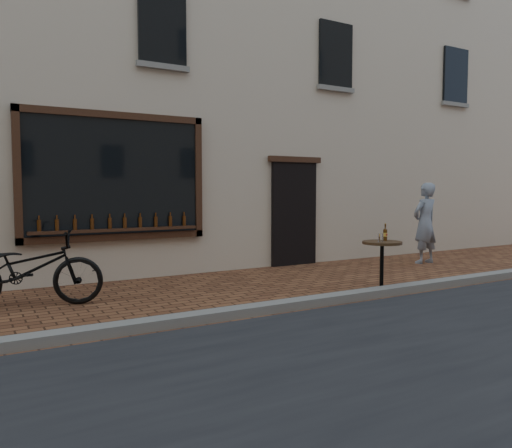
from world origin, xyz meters
TOP-DOWN VIEW (x-y plane):
  - ground at (0.00, 0.00)m, footprint 90.00×90.00m
  - kerb at (0.00, 0.20)m, footprint 90.00×0.25m
  - shop_building at (0.00, 6.50)m, footprint 28.00×6.20m
  - cargo_bicycle at (-3.52, 2.16)m, footprint 2.43×1.24m
  - bistro_table at (1.53, 0.45)m, footprint 0.62×0.62m
  - pedestrian at (4.52, 2.20)m, footprint 0.67×0.46m

SIDE VIEW (x-z plane):
  - ground at x=0.00m, z-range 0.00..0.00m
  - kerb at x=0.00m, z-range 0.00..0.12m
  - cargo_bicycle at x=-3.52m, z-range -0.02..1.10m
  - bistro_table at x=1.53m, z-range 0.04..1.11m
  - pedestrian at x=4.52m, z-range 0.00..1.77m
  - shop_building at x=0.00m, z-range 0.00..10.00m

